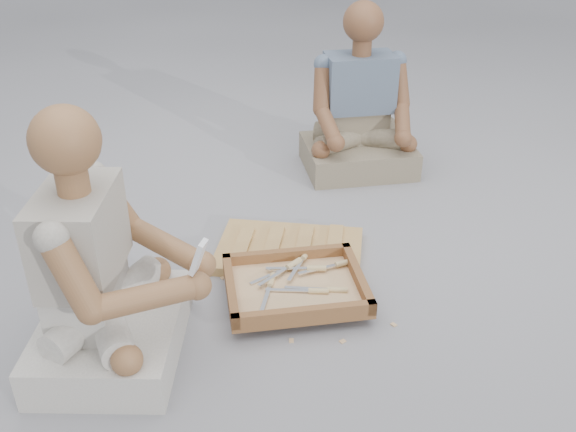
{
  "coord_description": "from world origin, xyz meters",
  "views": [
    {
      "loc": [
        -0.12,
        -1.82,
        1.39
      ],
      "look_at": [
        -0.03,
        0.1,
        0.3
      ],
      "focal_mm": 40.0,
      "sensor_mm": 36.0,
      "label": 1
    }
  ],
  "objects_px": {
    "companion": "(359,117)",
    "tool_tray": "(295,287)",
    "carved_panel": "(289,251)",
    "craftsman": "(102,279)"
  },
  "relations": [
    {
      "from": "tool_tray",
      "to": "companion",
      "type": "distance_m",
      "value": 1.18
    },
    {
      "from": "companion",
      "to": "tool_tray",
      "type": "bearing_deg",
      "value": 63.99
    },
    {
      "from": "companion",
      "to": "craftsman",
      "type": "bearing_deg",
      "value": 46.89
    },
    {
      "from": "craftsman",
      "to": "companion",
      "type": "xyz_separation_m",
      "value": [
        0.97,
        1.34,
        -0.01
      ]
    },
    {
      "from": "tool_tray",
      "to": "craftsman",
      "type": "bearing_deg",
      "value": -158.22
    },
    {
      "from": "carved_panel",
      "to": "tool_tray",
      "type": "xyz_separation_m",
      "value": [
        0.01,
        -0.3,
        0.04
      ]
    },
    {
      "from": "carved_panel",
      "to": "companion",
      "type": "height_order",
      "value": "companion"
    },
    {
      "from": "tool_tray",
      "to": "companion",
      "type": "height_order",
      "value": "companion"
    },
    {
      "from": "companion",
      "to": "carved_panel",
      "type": "bearing_deg",
      "value": 57.32
    },
    {
      "from": "carved_panel",
      "to": "craftsman",
      "type": "xyz_separation_m",
      "value": [
        -0.59,
        -0.54,
        0.26
      ]
    }
  ]
}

